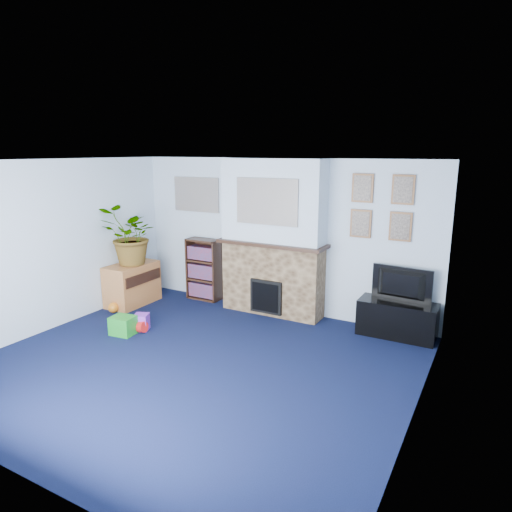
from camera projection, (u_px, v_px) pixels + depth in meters
The scene contains 26 objects.
floor at pixel (196, 364), 5.50m from camera, with size 5.00×4.50×0.01m, color black.
ceiling at pixel (190, 161), 4.96m from camera, with size 5.00×4.50×0.01m, color white.
wall_back at pixel (279, 236), 7.15m from camera, with size 5.00×0.04×2.40m, color silver.
wall_front at pixel (8, 336), 3.31m from camera, with size 5.00×0.04×2.40m, color silver.
wall_left at pixel (48, 246), 6.40m from camera, with size 0.04×4.50×2.40m, color silver.
wall_right at pixel (421, 301), 4.06m from camera, with size 0.04×4.50×2.40m, color silver.
chimney_breast at pixel (273, 239), 6.98m from camera, with size 1.72×0.50×2.40m.
collage_main at pixel (267, 202), 6.67m from camera, with size 1.00×0.03×0.68m, color gray.
collage_left at pixel (196, 195), 7.73m from camera, with size 0.90×0.03×0.58m, color gray.
portrait_tl at pixel (363, 188), 6.35m from camera, with size 0.30×0.03×0.40m, color brown.
portrait_tr at pixel (403, 190), 6.09m from camera, with size 0.30×0.03×0.40m, color brown.
portrait_bl at pixel (361, 224), 6.46m from camera, with size 0.30×0.03×0.40m, color brown.
portrait_br at pixel (401, 227), 6.20m from camera, with size 0.30×0.03×0.40m, color brown.
tv_stand at pixel (397, 320), 6.28m from camera, with size 1.04×0.44×0.49m, color black.
television at pixel (400, 285), 6.18m from camera, with size 0.82×0.11×0.47m, color black.
bookshelf at pixel (204, 271), 7.81m from camera, with size 0.58×0.28×1.05m.
sideboard at pixel (132, 283), 7.58m from camera, with size 0.49×0.88×0.69m, color #B36E39.
potted_plant at pixel (129, 236), 7.33m from camera, with size 0.87×0.75×0.97m, color #26661E.
mantel_clock at pixel (271, 237), 6.94m from camera, with size 0.11×0.06×0.15m, color gold.
mantel_candle at pixel (288, 238), 6.80m from camera, with size 0.05×0.05×0.17m, color #B2BFC6.
mantel_teddy at pixel (237, 234), 7.22m from camera, with size 0.14×0.14×0.14m, color gray.
mantel_can at pixel (317, 243), 6.59m from camera, with size 0.06×0.06×0.13m, color purple.
green_crate at pixel (123, 325), 6.36m from camera, with size 0.32×0.26×0.26m, color #198C26.
toy_ball at pixel (113, 307), 7.21m from camera, with size 0.17×0.17×0.17m, color orange.
toy_block at pixel (141, 323), 6.51m from camera, with size 0.19×0.19×0.24m, color purple.
toy_tube at pixel (136, 326), 6.48m from camera, with size 0.16×0.16×0.34m, color red.
Camera 1 is at (3.07, -4.09, 2.52)m, focal length 32.00 mm.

